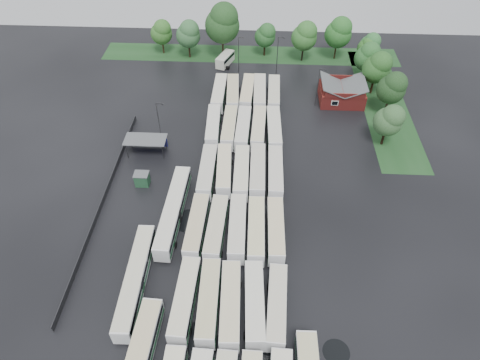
{
  "coord_description": "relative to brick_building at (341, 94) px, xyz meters",
  "views": [
    {
      "loc": [
        4.87,
        -43.84,
        55.58
      ],
      "look_at": [
        2.0,
        12.0,
        2.5
      ],
      "focal_mm": 32.0,
      "sensor_mm": 36.0,
      "label": 1
    }
  ],
  "objects": [
    {
      "name": "bus_r2c3",
      "position": [
        -18.81,
        -41.82,
        0.06
      ],
      "size": [
        2.85,
        12.61,
        3.5
      ],
      "rotation": [
        0.0,
        0.0,
        0.01
      ],
      "color": "silver",
      "rests_on": "ground"
    },
    {
      "name": "tree_north_3",
      "position": [
        -17.89,
        21.56,
        3.99
      ],
      "size": [
        5.51,
        5.5,
        9.11
      ],
      "color": "black",
      "rests_on": "ground"
    },
    {
      "name": "lamp_post_back_e",
      "position": [
        -14.84,
        10.59,
        4.24
      ],
      "size": [
        1.62,
        0.32,
        10.52
      ],
      "color": "#2D2D30",
      "rests_on": "ground"
    },
    {
      "name": "tree_north_6",
      "position": [
        9.0,
        18.37,
        3.66
      ],
      "size": [
        5.19,
        5.19,
        8.59
      ],
      "color": "#372B1D",
      "rests_on": "ground"
    },
    {
      "name": "tree_east_3",
      "position": [
        6.77,
        9.78,
        4.64
      ],
      "size": [
        6.1,
        6.1,
        10.11
      ],
      "color": "black",
      "rests_on": "ground"
    },
    {
      "name": "bus_r5c3",
      "position": [
        -18.98,
        -0.64,
        0.1
      ],
      "size": [
        2.85,
        12.85,
        3.57
      ],
      "rotation": [
        0.0,
        0.0,
        0.01
      ],
      "color": "silver",
      "rests_on": "ground"
    },
    {
      "name": "bus_r4c1",
      "position": [
        -25.07,
        -14.28,
        0.04
      ],
      "size": [
        2.81,
        12.49,
        3.47
      ],
      "rotation": [
        0.0,
        0.0,
        -0.01
      ],
      "color": "silver",
      "rests_on": "ground"
    },
    {
      "name": "bus_r4c4",
      "position": [
        -15.74,
        -14.48,
        0.12
      ],
      "size": [
        3.15,
        13.02,
        3.6
      ],
      "rotation": [
        0.0,
        0.0,
        0.03
      ],
      "color": "silver",
      "rests_on": "ground"
    },
    {
      "name": "bus_r1c2",
      "position": [
        -22.06,
        -55.42,
        0.08
      ],
      "size": [
        3.19,
        12.81,
        3.54
      ],
      "rotation": [
        0.0,
        0.0,
        0.04
      ],
      "color": "silver",
      "rests_on": "ground"
    },
    {
      "name": "bus_r2c4",
      "position": [
        -15.64,
        -41.66,
        0.03
      ],
      "size": [
        2.81,
        12.41,
        3.44
      ],
      "rotation": [
        0.0,
        0.0,
        0.01
      ],
      "color": "silver",
      "rests_on": "ground"
    },
    {
      "name": "tree_north_0",
      "position": [
        -45.52,
        21.52,
        4.23
      ],
      "size": [
        5.72,
        5.72,
        9.47
      ],
      "color": "#3B2816",
      "rests_on": "ground"
    },
    {
      "name": "bus_r5c0",
      "position": [
        -28.33,
        -1.1,
        0.1
      ],
      "size": [
        2.83,
        12.85,
        3.57
      ],
      "rotation": [
        0.0,
        0.0,
        -0.01
      ],
      "color": "silver",
      "rests_on": "ground"
    },
    {
      "name": "grass_strip_east",
      "position": [
        10.0,
        0.03,
        -1.86
      ],
      "size": [
        10.0,
        50.0,
        0.01
      ],
      "primitive_type": "cube",
      "color": "#193E1A",
      "rests_on": "ground"
    },
    {
      "name": "bus_r5c2",
      "position": [
        -21.83,
        -0.5,
        0.05
      ],
      "size": [
        3.2,
        12.64,
        3.49
      ],
      "rotation": [
        0.0,
        0.0,
        -0.04
      ],
      "color": "silver",
      "rests_on": "ground"
    },
    {
      "name": "bus_r3c1",
      "position": [
        -25.12,
        -27.62,
        0.04
      ],
      "size": [
        3.26,
        12.55,
        3.46
      ],
      "rotation": [
        0.0,
        0.0,
        0.05
      ],
      "color": "silver",
      "rests_on": "ground"
    },
    {
      "name": "bus_r2c1",
      "position": [
        -25.29,
        -41.78,
        0.06
      ],
      "size": [
        3.2,
        12.67,
        3.5
      ],
      "rotation": [
        0.0,
        0.0,
        -0.04
      ],
      "color": "silver",
      "rests_on": "ground"
    },
    {
      "name": "puddle_4",
      "position": [
        -7.67,
        -60.6,
        -1.86
      ],
      "size": [
        3.67,
        3.67,
        0.01
      ],
      "primitive_type": "cylinder",
      "color": "black",
      "rests_on": "ground"
    },
    {
      "name": "puddle_0",
      "position": [
        -26.47,
        -60.38,
        -1.86
      ],
      "size": [
        6.25,
        6.25,
        0.01
      ],
      "primitive_type": "cylinder",
      "color": "black",
      "rests_on": "ground"
    },
    {
      "name": "minibus",
      "position": [
        -28.31,
        15.84,
        -0.25
      ],
      "size": [
        4.66,
        7.11,
        2.91
      ],
      "rotation": [
        0.0,
        0.0,
        -0.36
      ],
      "color": "beige",
      "rests_on": "ground"
    },
    {
      "name": "lamp_post_nw",
      "position": [
        -38.4,
        -18.99,
        4.29
      ],
      "size": [
        1.63,
        0.32,
        10.61
      ],
      "color": "#2D2D30",
      "rests_on": "ground"
    },
    {
      "name": "bus_r4c3",
      "position": [
        -18.96,
        -14.22,
        0.07
      ],
      "size": [
        3.07,
        12.7,
        3.51
      ],
      "rotation": [
        0.0,
        0.0,
        -0.03
      ],
      "color": "silver",
      "rests_on": "ground"
    },
    {
      "name": "tree_east_0",
      "position": [
        6.82,
        -15.89,
        4.29
      ],
      "size": [
        5.8,
        5.78,
        9.57
      ],
      "color": "black",
      "rests_on": "ground"
    },
    {
      "name": "bus_r4c2",
      "position": [
        -22.17,
        -14.54,
        0.07
      ],
      "size": [
        3.06,
        12.74,
        3.53
      ],
      "rotation": [
        0.0,
        0.0,
        -0.03
      ],
      "color": "silver",
      "rests_on": "ground"
    },
    {
      "name": "tree_north_2",
      "position": [
        -29.01,
        20.13,
        7.68
      ],
      "size": [
        8.95,
        8.95,
        14.82
      ],
      "color": "#342819",
      "rests_on": "ground"
    },
    {
      "name": "ground",
      "position": [
        -24.0,
        -42.77,
        -1.87
      ],
      "size": [
        160.0,
        160.0,
        0.0
      ],
      "primitive_type": "plane",
      "color": "black",
      "rests_on": "ground"
    },
    {
      "name": "puddle_2",
      "position": [
        -30.38,
        -38.73,
        -1.86
      ],
      "size": [
        5.34,
        5.34,
        0.01
      ],
      "primitive_type": "cylinder",
      "color": "black",
      "rests_on": "ground"
    },
    {
      "name": "artic_bus_west_b",
      "position": [
        -32.93,
        -38.32,
        0.11
      ],
      "size": [
        3.4,
        19.28,
        3.56
      ],
      "rotation": [
        0.0,
        0.0,
        -0.04
      ],
      "color": "silver",
      "rests_on": "ground"
    },
    {
      "name": "tree_east_2",
      "position": [
        7.89,
        3.8,
        5.05
      ],
      "size": [
        6.49,
        6.49,
        10.76
      ],
      "color": "black",
      "rests_on": "ground"
    },
    {
      "name": "grass_strip_north",
      "position": [
        -22.0,
        22.03,
        -1.86
      ],
      "size": [
        80.0,
        10.0,
        0.01
      ],
      "primitive_type": "cube",
      "color": "#193E1A",
      "rests_on": "ground"
    },
    {
      "name": "bus_r3c3",
      "position": [
        -18.87,
        -27.65,
        0.12
      ],
      "size": [
        2.82,
        12.96,
        3.6
      ],
      "rotation": [
        0.0,
        0.0,
        0.0
      ],
      "color": "silver",
      "rests_on": "ground"
    },
    {
      "name": "bus_r1c4",
      "position": [
        -15.61,
        -55.32,
        0.01
      ],
      "size": [
        3.14,
        12.33,
        3.4
      ],
      "rotation": [
        0.0,
        0.0,
        -0.05
      ],
      "color": "silver",
      "rests_on": "ground"
    },
    {
      "name": "lamp_post_back_w",
      "position": [
        -24.39,
        11.9,
        3.74
      ],
      "size": [
        1.49,
        0.29,
        9.66
      ],
      "color": "#2D2D30",
      "rests_on": "ground"
    },
    {
      "name": "bus_r1c1",
      "position": [
        -25.14,
        -55.14,
        0.07
      ],
      "size": [
        2.97,
        12.72,
        3.53
      ],
      "rotation": [
        0.0,
        0.0,
        0.02
      ],
      "color": "silver",
      "rests_on": "ground"
    },
    {
      "name": "utility_hut",
      "position": [
        -40.2,
        -30.17,
        -0.55
      ],
      "size": [
        2.7,
        2.2,
        2.62
      ],
      "color": "#1C4529",
      "rests_on": "ground"
    },
    {
      "name": "bus_r3c0",
      "position": [
        -28.21,
        -28.25,
        0.08
      ],
      "size": [
        2.72,
        12.73,
        3.54
      ],
      "rotation": [
        0.0,
        0.0,
        -0.0
      ],
      "color": "silver",
      "rests_on": "ground"
    },
    {
      "name": "bus_r5c1",
      "position": [
        -25.19,
        -0.99,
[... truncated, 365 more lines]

